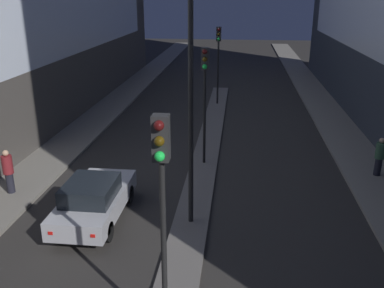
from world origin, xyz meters
name	(u,v)px	position (x,y,z in m)	size (l,w,h in m)	color
median_strip	(206,153)	(0.00, 15.32, 0.05)	(1.17, 28.65, 0.10)	#66605B
traffic_light_near	(162,183)	(0.00, 3.96, 3.76)	(0.32, 0.42, 5.01)	black
traffic_light_mid	(205,81)	(0.00, 14.01, 3.76)	(0.32, 0.42, 5.01)	black
traffic_light_far	(218,48)	(0.00, 24.61, 3.76)	(0.32, 0.42, 5.01)	black
street_lamp	(191,35)	(0.00, 8.89, 6.08)	(0.46, 0.46, 9.55)	black
car_left_lane	(94,199)	(-3.22, 8.79, 0.75)	(1.81, 4.22, 1.50)	#B2B2B7
pedestrian_on_left_sidewalk	(8,171)	(-6.96, 10.22, 1.00)	(0.38, 0.38, 1.69)	black
pedestrian_on_right_sidewalk	(380,156)	(7.19, 13.41, 0.96)	(0.37, 0.37, 1.61)	black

